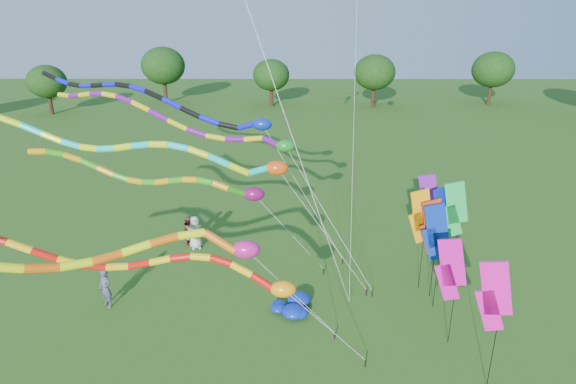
{
  "coord_description": "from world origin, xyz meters",
  "views": [
    {
      "loc": [
        0.08,
        -13.14,
        11.48
      ],
      "look_at": [
        -0.05,
        4.92,
        4.8
      ],
      "focal_mm": 30.0,
      "sensor_mm": 36.0,
      "label": 1
    }
  ],
  "objects_px": {
    "tube_kite_red": "(170,268)",
    "person_c": "(189,230)",
    "blue_nylon_heap": "(287,307)",
    "tube_kite_orange": "(92,253)",
    "person_b": "(105,288)",
    "person_a": "(195,232)"
  },
  "relations": [
    {
      "from": "tube_kite_red",
      "to": "person_c",
      "type": "xyz_separation_m",
      "value": [
        -1.4,
        9.07,
        -2.82
      ]
    },
    {
      "from": "blue_nylon_heap",
      "to": "tube_kite_orange",
      "type": "bearing_deg",
      "value": -140.21
    },
    {
      "from": "person_b",
      "to": "person_c",
      "type": "bearing_deg",
      "value": 102.07
    },
    {
      "from": "blue_nylon_heap",
      "to": "person_b",
      "type": "xyz_separation_m",
      "value": [
        -7.52,
        0.36,
        0.64
      ]
    },
    {
      "from": "tube_kite_orange",
      "to": "person_c",
      "type": "height_order",
      "value": "tube_kite_orange"
    },
    {
      "from": "tube_kite_red",
      "to": "person_c",
      "type": "bearing_deg",
      "value": 102.66
    },
    {
      "from": "tube_kite_orange",
      "to": "person_a",
      "type": "xyz_separation_m",
      "value": [
        0.73,
        10.36,
        -4.21
      ]
    },
    {
      "from": "person_a",
      "to": "person_c",
      "type": "bearing_deg",
      "value": 110.14
    },
    {
      "from": "tube_kite_orange",
      "to": "person_a",
      "type": "bearing_deg",
      "value": 64.93
    },
    {
      "from": "person_c",
      "to": "blue_nylon_heap",
      "type": "bearing_deg",
      "value": -135.97
    },
    {
      "from": "tube_kite_red",
      "to": "person_b",
      "type": "bearing_deg",
      "value": 143.3
    },
    {
      "from": "tube_kite_red",
      "to": "person_a",
      "type": "distance_m",
      "value": 9.0
    },
    {
      "from": "tube_kite_orange",
      "to": "blue_nylon_heap",
      "type": "xyz_separation_m",
      "value": [
        5.54,
        4.61,
        -4.87
      ]
    },
    {
      "from": "person_a",
      "to": "blue_nylon_heap",
      "type": "bearing_deg",
      "value": -68.93
    },
    {
      "from": "blue_nylon_heap",
      "to": "person_a",
      "type": "distance_m",
      "value": 7.52
    },
    {
      "from": "person_a",
      "to": "person_b",
      "type": "bearing_deg",
      "value": -135.56
    },
    {
      "from": "tube_kite_orange",
      "to": "person_c",
      "type": "bearing_deg",
      "value": 67.41
    },
    {
      "from": "blue_nylon_heap",
      "to": "person_b",
      "type": "height_order",
      "value": "person_b"
    },
    {
      "from": "tube_kite_red",
      "to": "blue_nylon_heap",
      "type": "relative_size",
      "value": 7.61
    },
    {
      "from": "person_a",
      "to": "person_b",
      "type": "relative_size",
      "value": 1.02
    },
    {
      "from": "tube_kite_orange",
      "to": "person_b",
      "type": "bearing_deg",
      "value": 90.64
    },
    {
      "from": "tube_kite_red",
      "to": "person_a",
      "type": "height_order",
      "value": "tube_kite_red"
    }
  ]
}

